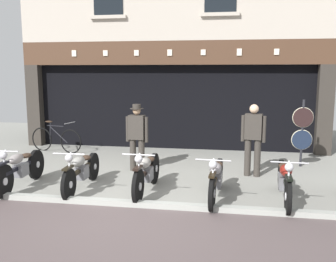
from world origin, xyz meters
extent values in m
cube|color=gray|center=(0.00, 5.00, -0.04)|extent=(21.39, 10.00, 0.08)
cube|color=#A5A7A0|center=(0.00, 0.08, 0.01)|extent=(21.39, 0.16, 0.18)
cube|color=black|center=(0.00, 7.30, 1.30)|extent=(8.64, 4.00, 2.60)
cube|color=#332D28|center=(-4.48, 5.18, 1.30)|extent=(0.44, 0.36, 2.60)
cube|color=#332D28|center=(4.48, 5.18, 1.30)|extent=(0.44, 0.36, 2.60)
cube|color=black|center=(0.00, 5.55, 1.43)|extent=(8.27, 0.03, 2.18)
cube|color=#4A3121|center=(0.00, 5.12, 2.95)|extent=(9.39, 0.24, 0.70)
cube|color=silver|center=(-3.00, 4.99, 2.95)|extent=(0.14, 0.03, 0.19)
cube|color=silver|center=(-1.99, 4.99, 2.95)|extent=(0.14, 0.03, 0.17)
cube|color=silver|center=(-1.02, 4.99, 2.95)|extent=(0.14, 0.03, 0.16)
cube|color=silver|center=(-0.01, 4.99, 2.95)|extent=(0.14, 0.03, 0.18)
cube|color=silver|center=(0.98, 4.99, 2.95)|extent=(0.14, 0.03, 0.16)
cube|color=silver|center=(2.01, 4.99, 2.95)|extent=(0.14, 0.03, 0.20)
cube|color=silver|center=(3.05, 4.99, 2.95)|extent=(0.14, 0.03, 0.17)
cube|color=#B8AD9F|center=(-1.86, 4.95, 4.01)|extent=(1.10, 0.12, 0.10)
cube|color=#B8AD9F|center=(1.44, 4.95, 4.01)|extent=(1.10, 0.12, 0.10)
cylinder|color=black|center=(-2.44, 0.10, 0.33)|extent=(0.10, 0.66, 0.66)
cylinder|color=silver|center=(-2.44, 0.10, 0.33)|extent=(0.11, 0.15, 0.15)
cylinder|color=black|center=(-2.49, 1.45, 0.33)|extent=(0.11, 0.66, 0.66)
cylinder|color=silver|center=(-2.49, 1.45, 0.33)|extent=(0.12, 0.15, 0.15)
cube|color=black|center=(-2.47, 0.77, 0.45)|extent=(0.12, 1.24, 0.07)
cube|color=slate|center=(-2.47, 0.77, 0.38)|extent=(0.21, 0.33, 0.26)
ellipsoid|color=gray|center=(-2.46, 0.61, 0.65)|extent=(0.24, 0.47, 0.20)
ellipsoid|color=#38281E|center=(-2.48, 1.02, 0.63)|extent=(0.21, 0.31, 0.10)
cube|color=black|center=(-2.44, 0.10, 0.68)|extent=(0.11, 0.36, 0.04)
sphere|color=silver|center=(-2.44, 0.16, 0.83)|extent=(0.15, 0.15, 0.15)
cylinder|color=silver|center=(-2.44, 0.16, 0.91)|extent=(0.62, 0.05, 0.02)
cylinder|color=silver|center=(-2.44, 0.14, 0.62)|extent=(0.05, 0.27, 0.61)
cylinder|color=black|center=(-1.15, 0.19, 0.31)|extent=(0.09, 0.61, 0.61)
cylinder|color=silver|center=(-1.15, 0.19, 0.31)|extent=(0.10, 0.14, 0.13)
cylinder|color=black|center=(-1.19, 1.58, 0.31)|extent=(0.10, 0.61, 0.61)
cylinder|color=silver|center=(-1.19, 1.58, 0.31)|extent=(0.11, 0.14, 0.13)
cube|color=black|center=(-1.17, 0.88, 0.43)|extent=(0.10, 1.28, 0.07)
cube|color=slate|center=(-1.17, 0.88, 0.36)|extent=(0.21, 0.33, 0.26)
ellipsoid|color=gray|center=(-1.17, 0.71, 0.63)|extent=(0.23, 0.47, 0.20)
ellipsoid|color=#38281E|center=(-1.18, 1.13, 0.61)|extent=(0.21, 0.31, 0.10)
cube|color=black|center=(-1.15, 0.19, 0.63)|extent=(0.11, 0.36, 0.04)
sphere|color=silver|center=(-1.15, 0.25, 0.81)|extent=(0.15, 0.15, 0.15)
cylinder|color=silver|center=(-1.15, 0.25, 0.89)|extent=(0.62, 0.04, 0.02)
cylinder|color=silver|center=(-1.15, 0.23, 0.60)|extent=(0.04, 0.29, 0.60)
cylinder|color=black|center=(0.18, 0.23, 0.33)|extent=(0.09, 0.66, 0.66)
cylinder|color=silver|center=(0.18, 0.23, 0.33)|extent=(0.10, 0.15, 0.14)
cylinder|color=black|center=(0.22, 1.55, 0.33)|extent=(0.10, 0.66, 0.66)
cylinder|color=silver|center=(0.22, 1.55, 0.33)|extent=(0.11, 0.15, 0.14)
cube|color=black|center=(0.20, 0.89, 0.45)|extent=(0.10, 1.22, 0.07)
cube|color=slate|center=(0.20, 0.89, 0.38)|extent=(0.21, 0.32, 0.26)
ellipsoid|color=#9A958E|center=(0.20, 0.73, 0.65)|extent=(0.23, 0.47, 0.20)
ellipsoid|color=#38281E|center=(0.21, 1.13, 0.63)|extent=(0.21, 0.30, 0.10)
cube|color=black|center=(0.18, 0.23, 0.68)|extent=(0.11, 0.36, 0.04)
sphere|color=silver|center=(0.18, 0.29, 0.83)|extent=(0.15, 0.15, 0.15)
cylinder|color=silver|center=(0.18, 0.29, 0.91)|extent=(0.62, 0.04, 0.02)
cylinder|color=silver|center=(0.18, 0.27, 0.62)|extent=(0.04, 0.24, 0.62)
cylinder|color=black|center=(1.54, 0.09, 0.32)|extent=(0.11, 0.63, 0.63)
cylinder|color=silver|center=(1.54, 0.09, 0.32)|extent=(0.11, 0.14, 0.14)
cylinder|color=black|center=(1.63, 1.41, 0.32)|extent=(0.12, 0.63, 0.63)
cylinder|color=silver|center=(1.63, 1.41, 0.32)|extent=(0.12, 0.15, 0.14)
cube|color=black|center=(1.58, 0.75, 0.44)|extent=(0.15, 1.22, 0.07)
cube|color=slate|center=(1.58, 0.75, 0.37)|extent=(0.22, 0.33, 0.26)
ellipsoid|color=gray|center=(1.57, 0.59, 0.64)|extent=(0.25, 0.47, 0.20)
ellipsoid|color=#38281E|center=(1.60, 0.99, 0.62)|extent=(0.22, 0.31, 0.10)
cube|color=black|center=(1.54, 0.09, 0.65)|extent=(0.12, 0.37, 0.04)
sphere|color=silver|center=(1.54, 0.15, 0.82)|extent=(0.15, 0.15, 0.15)
cylinder|color=silver|center=(1.54, 0.15, 0.90)|extent=(0.62, 0.06, 0.02)
cylinder|color=silver|center=(1.54, 0.13, 0.61)|extent=(0.05, 0.28, 0.61)
cylinder|color=black|center=(2.82, 0.13, 0.31)|extent=(0.09, 0.63, 0.63)
cylinder|color=silver|center=(2.82, 0.13, 0.31)|extent=(0.11, 0.14, 0.14)
cylinder|color=black|center=(2.87, 1.51, 0.31)|extent=(0.10, 0.63, 0.63)
cylinder|color=silver|center=(2.87, 1.51, 0.31)|extent=(0.12, 0.14, 0.14)
cube|color=black|center=(2.85, 0.82, 0.43)|extent=(0.12, 1.27, 0.07)
cube|color=slate|center=(2.85, 0.82, 0.36)|extent=(0.21, 0.33, 0.26)
ellipsoid|color=maroon|center=(2.84, 0.65, 0.63)|extent=(0.24, 0.47, 0.20)
ellipsoid|color=#38281E|center=(2.86, 1.07, 0.61)|extent=(0.21, 0.31, 0.10)
cube|color=black|center=(2.82, 0.13, 0.65)|extent=(0.11, 0.36, 0.04)
sphere|color=silver|center=(2.82, 0.19, 0.81)|extent=(0.15, 0.15, 0.15)
cylinder|color=silver|center=(2.82, 0.19, 0.89)|extent=(0.62, 0.05, 0.02)
cylinder|color=silver|center=(2.82, 0.17, 0.60)|extent=(0.04, 0.22, 0.62)
cylinder|color=#38332D|center=(-0.30, 2.50, 0.40)|extent=(0.15, 0.15, 0.80)
cylinder|color=#38332D|center=(-0.51, 2.51, 0.40)|extent=(0.15, 0.15, 0.80)
cube|color=#38332D|center=(-0.40, 2.51, 1.08)|extent=(0.40, 0.25, 0.59)
cube|color=silver|center=(-0.40, 2.62, 1.15)|extent=(0.14, 0.03, 0.33)
cube|color=brown|center=(-0.39, 2.63, 1.13)|extent=(0.05, 0.02, 0.30)
cylinder|color=#38332D|center=(-0.17, 2.49, 1.03)|extent=(0.09, 0.09, 0.61)
cylinder|color=#38332D|center=(-0.64, 2.52, 1.03)|extent=(0.09, 0.09, 0.61)
sphere|color=tan|center=(-0.40, 2.51, 1.47)|extent=(0.19, 0.19, 0.19)
cylinder|color=#332D28|center=(-0.40, 2.51, 1.53)|extent=(0.32, 0.32, 0.01)
cylinder|color=#332D28|center=(-0.40, 2.51, 1.58)|extent=(0.20, 0.20, 0.11)
cylinder|color=#38332D|center=(2.45, 2.46, 0.44)|extent=(0.15, 0.15, 0.89)
cylinder|color=#38332D|center=(2.23, 2.50, 0.44)|extent=(0.15, 0.15, 0.89)
cube|color=#38332D|center=(2.34, 2.48, 1.16)|extent=(0.41, 0.28, 0.59)
cube|color=silver|center=(2.36, 2.60, 1.23)|extent=(0.14, 0.04, 0.33)
cube|color=navy|center=(2.36, 2.61, 1.22)|extent=(0.05, 0.02, 0.30)
cylinder|color=#38332D|center=(2.57, 2.44, 1.11)|extent=(0.09, 0.09, 0.60)
cylinder|color=#38332D|center=(2.11, 2.53, 1.11)|extent=(0.09, 0.09, 0.60)
sphere|color=beige|center=(2.34, 2.48, 1.57)|extent=(0.21, 0.21, 0.21)
cylinder|color=#232328|center=(3.61, 3.61, 0.85)|extent=(0.06, 0.06, 1.71)
cylinder|color=black|center=(3.61, 3.59, 1.26)|extent=(0.49, 0.03, 0.49)
torus|color=beige|center=(3.61, 3.60, 1.26)|extent=(0.52, 0.04, 0.52)
cylinder|color=#192338|center=(3.61, 3.59, 0.69)|extent=(0.49, 0.03, 0.49)
torus|color=beige|center=(3.61, 3.60, 0.69)|extent=(0.52, 0.04, 0.52)
cube|color=silver|center=(-2.18, 5.40, 1.80)|extent=(0.82, 0.02, 0.96)
cube|color=#232328|center=(-2.18, 5.39, 2.18)|extent=(0.82, 0.01, 0.20)
torus|color=black|center=(-2.84, 4.14, 0.35)|extent=(0.72, 0.18, 0.73)
torus|color=black|center=(-3.88, 4.35, 0.35)|extent=(0.72, 0.18, 0.73)
cylinder|color=black|center=(-3.26, 4.22, 0.53)|extent=(0.60, 0.15, 0.47)
cylinder|color=black|center=(-3.36, 4.24, 0.79)|extent=(0.57, 0.15, 0.03)
cylinder|color=black|center=(-3.55, 4.28, 0.65)|extent=(0.08, 0.05, 0.52)
ellipsoid|color=#332319|center=(-3.59, 4.29, 0.91)|extent=(0.26, 0.17, 0.06)
cylinder|color=silver|center=(-2.84, 4.14, 0.91)|extent=(0.12, 0.49, 0.02)
camera|label=1|loc=(1.84, -6.31, 2.43)|focal=40.69mm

